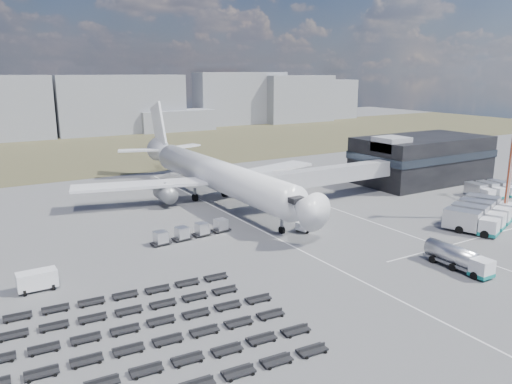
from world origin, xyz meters
TOP-DOWN VIEW (x-y plane):
  - ground at (0.00, 0.00)m, footprint 420.00×420.00m
  - grass_strip at (0.00, 110.00)m, footprint 420.00×90.00m
  - lane_markings at (9.77, 3.00)m, footprint 47.12×110.00m
  - terminal at (47.77, 23.96)m, footprint 30.40×16.40m
  - jet_bridge at (15.90, 20.42)m, footprint 30.30×3.80m
  - airliner at (0.00, 32.38)m, footprint 51.59×64.53m
  - skyline at (10.88, 150.37)m, footprint 298.39×24.22m
  - fuel_tanker at (10.88, -14.22)m, footprint 2.38×9.04m
  - pushback_tug at (4.00, 8.00)m, footprint 3.90×2.91m
  - utility_van at (-35.20, 6.26)m, footprint 4.30×1.98m
  - catering_truck at (11.68, 34.57)m, footprint 4.69×6.45m
  - service_trucks_near at (30.23, -3.78)m, footprint 16.19×12.43m
  - service_trucks_far at (48.70, 6.92)m, footprint 9.06×7.40m
  - uld_row at (-12.74, 13.98)m, footprint 13.05×2.96m
  - baggage_dollies at (-28.40, -10.30)m, footprint 29.45×21.85m

SIDE VIEW (x-z plane):
  - ground at x=0.00m, z-range 0.00..0.00m
  - grass_strip at x=0.00m, z-range 0.00..0.01m
  - lane_markings at x=9.77m, z-range 0.00..0.01m
  - baggage_dollies at x=-28.40m, z-range 0.00..0.65m
  - pushback_tug at x=4.00m, z-range 0.00..1.54m
  - uld_row at x=-12.74m, z-range 0.18..1.97m
  - utility_van at x=-35.20m, z-range 0.00..2.29m
  - service_trucks_far at x=48.70m, z-range 0.11..2.60m
  - catering_truck at x=11.68m, z-range 0.03..2.77m
  - fuel_tanker at x=10.88m, z-range 0.00..2.91m
  - service_trucks_near at x=30.23m, z-range 0.14..3.32m
  - jet_bridge at x=15.90m, z-range 1.53..8.58m
  - terminal at x=47.77m, z-range -0.25..10.75m
  - airliner at x=0.00m, z-range -3.52..14.10m
  - skyline at x=10.88m, z-range -1.97..21.82m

